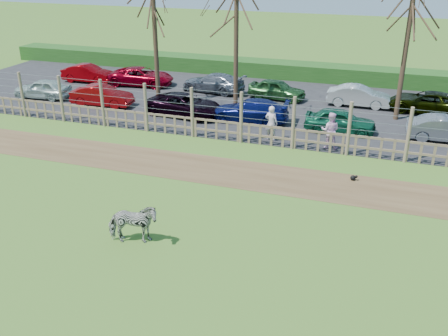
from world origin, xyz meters
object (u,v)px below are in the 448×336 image
(car_4, at_px, (340,121))
(car_2, at_px, (185,105))
(crow, at_px, (353,178))
(car_5, at_px, (446,129))
(car_1, at_px, (102,96))
(visitor_b, at_px, (330,131))
(car_3, at_px, (250,111))
(tree_left, at_px, (154,7))
(tree_right, at_px, (410,21))
(car_0, at_px, (43,89))
(car_11, at_px, (359,96))
(car_9, at_px, (213,83))
(zebra, at_px, (133,224))
(car_12, at_px, (427,102))
(car_10, at_px, (277,89))
(tree_mid, at_px, (236,22))
(car_8, at_px, (141,76))
(visitor_a, at_px, (271,123))
(car_7, at_px, (88,73))

(car_4, bearing_deg, car_2, 88.31)
(crow, height_order, car_5, car_5)
(car_1, bearing_deg, visitor_b, -106.05)
(car_3, bearing_deg, tree_left, -106.45)
(tree_right, xyz_separation_m, visitor_b, (-2.87, -5.48, -4.34))
(car_0, xyz_separation_m, car_11, (18.63, 4.52, 0.00))
(tree_left, bearing_deg, car_1, -154.82)
(visitor_b, xyz_separation_m, car_3, (-4.57, 2.58, -0.26))
(car_4, bearing_deg, tree_right, -42.80)
(car_1, distance_m, car_9, 7.16)
(zebra, xyz_separation_m, car_4, (4.95, 12.57, -0.04))
(car_11, xyz_separation_m, car_12, (3.75, -0.06, 0.00))
(car_10, bearing_deg, car_1, 123.92)
(tree_mid, xyz_separation_m, car_3, (1.56, -2.40, -4.23))
(car_8, height_order, car_9, same)
(car_4, bearing_deg, car_8, 67.66)
(visitor_b, xyz_separation_m, car_0, (-17.94, 2.82, -0.26))
(visitor_a, bearing_deg, car_9, -44.22)
(zebra, bearing_deg, car_2, -2.29)
(car_9, bearing_deg, visitor_b, 56.22)
(zebra, height_order, car_10, zebra)
(tree_left, height_order, car_0, tree_left)
(car_0, bearing_deg, visitor_a, 74.54)
(tree_mid, bearing_deg, car_12, 12.25)
(car_3, height_order, car_9, same)
(car_11, bearing_deg, car_12, -90.78)
(visitor_a, xyz_separation_m, car_10, (-1.37, 7.11, -0.26))
(car_5, bearing_deg, crow, 143.46)
(zebra, bearing_deg, car_8, 8.57)
(car_2, xyz_separation_m, car_8, (-5.34, 5.20, 0.00))
(car_1, relative_size, car_5, 1.00)
(crow, bearing_deg, tree_mid, 132.82)
(car_4, distance_m, car_8, 14.76)
(tree_mid, relative_size, crow, 23.55)
(crow, xyz_separation_m, car_9, (-9.86, 10.71, 0.52))
(tree_left, height_order, car_10, tree_left)
(tree_right, relative_size, car_12, 1.70)
(zebra, height_order, car_7, zebra)
(car_11, bearing_deg, visitor_a, 154.13)
(visitor_a, height_order, visitor_b, same)
(car_2, relative_size, car_4, 1.23)
(zebra, xyz_separation_m, car_1, (-8.85, 12.74, -0.04))
(car_9, bearing_deg, tree_right, 87.66)
(crow, bearing_deg, visitor_a, 141.96)
(car_11, bearing_deg, car_9, 88.94)
(car_12, bearing_deg, crow, -9.81)
(tree_left, height_order, car_11, tree_left)
(visitor_a, distance_m, car_4, 3.78)
(tree_left, xyz_separation_m, car_11, (11.33, 3.36, -4.98))
(crow, distance_m, car_8, 18.51)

